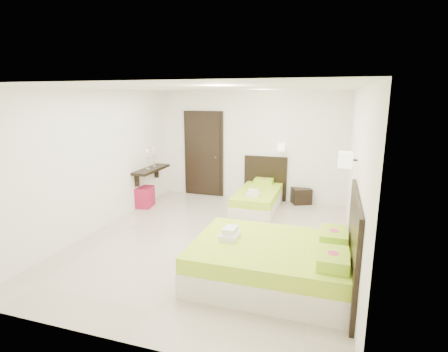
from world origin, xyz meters
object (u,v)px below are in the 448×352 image
(bed_single, at_px, (259,198))
(bed_double, at_px, (277,261))
(nightstand, at_px, (301,196))
(ottoman, at_px, (142,197))

(bed_single, height_order, bed_double, bed_double)
(bed_double, distance_m, nightstand, 3.76)
(ottoman, bearing_deg, bed_single, 13.77)
(bed_single, relative_size, ottoman, 3.77)
(bed_single, xyz_separation_m, bed_double, (0.90, -3.04, 0.05))
(bed_double, distance_m, ottoman, 4.24)
(bed_single, xyz_separation_m, ottoman, (-2.58, -0.63, -0.03))
(bed_double, bearing_deg, bed_single, 106.56)
(bed_single, bearing_deg, ottoman, -166.23)
(ottoman, bearing_deg, bed_double, -34.74)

